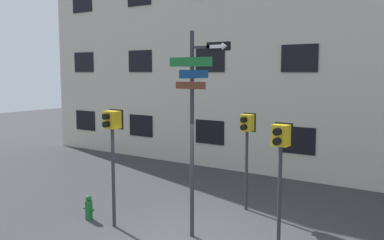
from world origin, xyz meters
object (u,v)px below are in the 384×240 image
(pedestrian_signal_right, at_px, (280,150))
(pedestrian_signal_across, at_px, (247,135))
(pedestrian_signal_left, at_px, (112,134))
(fire_hydrant, at_px, (89,208))
(street_sign_pole, at_px, (195,114))

(pedestrian_signal_right, relative_size, pedestrian_signal_across, 1.02)
(pedestrian_signal_left, xyz_separation_m, pedestrian_signal_across, (1.97, 2.86, -0.19))
(pedestrian_signal_left, bearing_deg, pedestrian_signal_across, 55.35)
(pedestrian_signal_across, bearing_deg, pedestrian_signal_right, -47.30)
(pedestrian_signal_right, height_order, pedestrian_signal_across, pedestrian_signal_right)
(pedestrian_signal_across, distance_m, fire_hydrant, 4.37)
(street_sign_pole, distance_m, fire_hydrant, 3.72)
(street_sign_pole, height_order, fire_hydrant, street_sign_pole)
(street_sign_pole, height_order, pedestrian_signal_across, street_sign_pole)
(pedestrian_signal_across, bearing_deg, pedestrian_signal_left, -124.65)
(pedestrian_signal_across, height_order, fire_hydrant, pedestrian_signal_across)
(fire_hydrant, bearing_deg, pedestrian_signal_left, 0.31)
(street_sign_pole, relative_size, pedestrian_signal_right, 1.72)
(pedestrian_signal_left, distance_m, pedestrian_signal_across, 3.48)
(street_sign_pole, bearing_deg, pedestrian_signal_right, 15.00)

